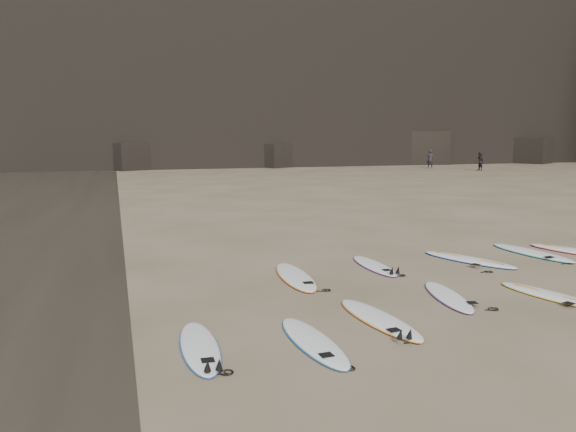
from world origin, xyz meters
The scene contains 12 objects.
ground centered at (0.00, 0.00, 0.00)m, with size 240.00×240.00×0.00m, color #897559.
surfboard_0 centered at (-4.27, -1.27, 0.04)m, with size 0.57×2.38×0.09m, color white.
surfboard_1 centered at (-2.80, -0.59, 0.05)m, with size 0.60×2.51×0.09m, color white.
surfboard_2 centered at (-0.84, 0.27, 0.04)m, with size 0.54×2.25×0.08m, color white.
surfboard_3 centered at (1.19, -0.30, 0.04)m, with size 0.56×2.34×0.08m, color white.
surfboard_5 centered at (-3.30, 2.67, 0.05)m, with size 0.65×2.70×0.10m, color white.
surfboard_6 centered at (-1.08, 3.14, 0.04)m, with size 0.55×2.29×0.08m, color white.
surfboard_7 centered at (1.56, 3.00, 0.05)m, with size 0.64×2.66×0.10m, color white.
surfboard_8 centered at (3.73, 3.23, 0.05)m, with size 0.66×2.75×0.10m, color white.
surfboard_11 centered at (-6.02, -0.96, 0.04)m, with size 0.56×2.32×0.08m, color white.
person_a centered at (22.08, 38.70, 0.90)m, with size 0.66×0.43×1.80m, color black.
person_b centered at (24.40, 34.11, 0.83)m, with size 0.81×0.63×1.66m, color black.
Camera 1 is at (-7.16, -9.23, 3.27)m, focal length 35.00 mm.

